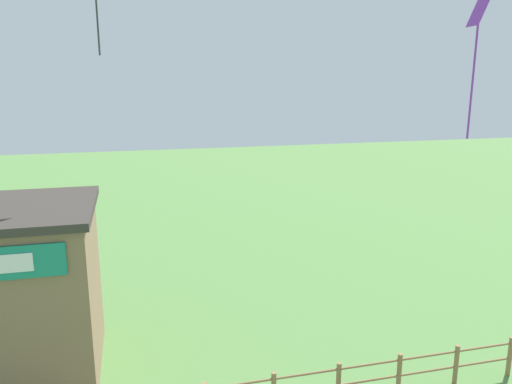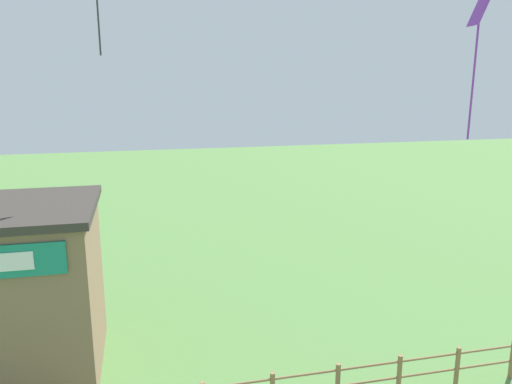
{
  "view_description": "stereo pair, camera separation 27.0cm",
  "coord_description": "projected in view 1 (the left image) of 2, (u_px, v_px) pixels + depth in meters",
  "views": [
    {
      "loc": [
        -3.44,
        -4.4,
        9.18
      ],
      "look_at": [
        0.0,
        9.23,
        5.91
      ],
      "focal_mm": 35.0,
      "sensor_mm": 36.0,
      "label": 1
    },
    {
      "loc": [
        -3.18,
        -4.47,
        9.18
      ],
      "look_at": [
        0.0,
        9.23,
        5.91
      ],
      "focal_mm": 35.0,
      "sensor_mm": 36.0,
      "label": 2
    }
  ],
  "objects": [
    {
      "name": "kite_purple_streamer",
      "position": [
        477.0,
        40.0,
        12.0
      ],
      "size": [
        0.41,
        0.64,
        3.47
      ],
      "color": "purple"
    }
  ]
}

